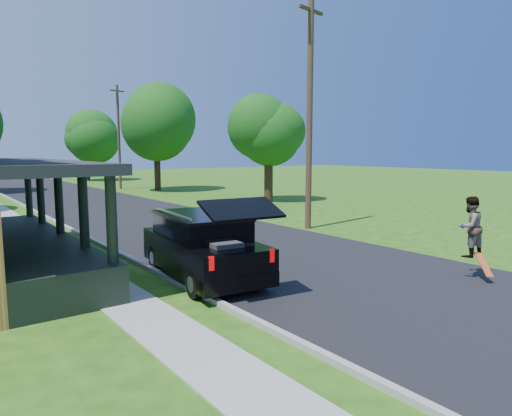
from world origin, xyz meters
TOP-DOWN VIEW (x-y plane):
  - ground at (0.00, 0.00)m, footprint 140.00×140.00m
  - street at (0.00, 20.00)m, footprint 8.00×120.00m
  - curb at (-4.05, 20.00)m, footprint 0.15×120.00m
  - sidewalk at (-5.60, 20.00)m, footprint 1.30×120.00m
  - black_suv at (-3.20, 1.88)m, footprint 2.47×5.16m
  - skateboarder at (2.50, -2.35)m, footprint 0.88×0.73m
  - skateboard at (2.48, -2.79)m, footprint 0.48×0.62m
  - tree_right_near at (9.58, 15.33)m, footprint 5.98×5.55m
  - tree_right_mid at (7.50, 28.16)m, footprint 5.67×5.57m
  - tree_right_far at (6.53, 44.99)m, footprint 7.74×7.47m
  - utility_pole_near at (4.50, 6.00)m, footprint 1.60×0.43m
  - utility_pole_far at (5.49, 31.52)m, footprint 1.40×0.47m

SIDE VIEW (x-z plane):
  - ground at x=0.00m, z-range 0.00..0.00m
  - street at x=0.00m, z-range -0.01..0.01m
  - curb at x=-4.05m, z-range -0.06..0.06m
  - sidewalk at x=-5.60m, z-range -0.01..0.01m
  - skateboard at x=2.48m, z-range 0.15..0.70m
  - black_suv at x=-3.20m, z-range -0.27..2.04m
  - skateboarder at x=2.50m, z-range 0.58..2.21m
  - tree_right_near at x=9.58m, z-range 1.12..8.27m
  - utility_pole_far at x=5.49m, z-range 0.13..9.27m
  - utility_pole_near at x=4.50m, z-range 0.15..9.96m
  - tree_right_far at x=6.53m, z-range 1.14..9.81m
  - tree_right_mid at x=7.50m, z-range 1.48..10.56m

